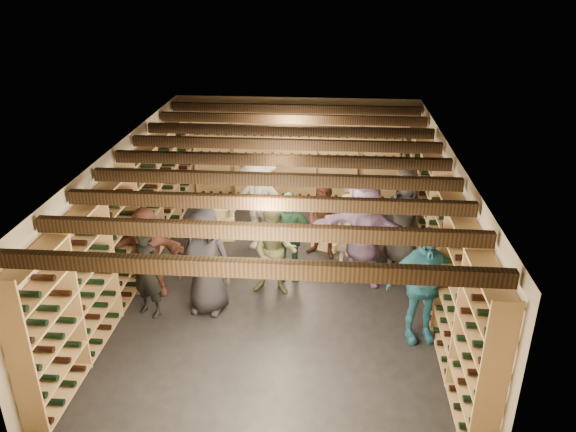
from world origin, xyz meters
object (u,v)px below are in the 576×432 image
(crate_stack_right, at_px, (356,235))
(person_1, at_px, (147,273))
(person_2, at_px, (275,252))
(person_12, at_px, (404,217))
(person_5, at_px, (147,251))
(person_10, at_px, (288,236))
(person_4, at_px, (422,285))
(person_8, at_px, (325,221))
(person_9, at_px, (258,203))
(person_7, at_px, (353,223))
(crate_loose, at_px, (326,244))
(crate_stack_left, at_px, (222,223))
(person_0, at_px, (206,261))
(person_11, at_px, (363,232))

(crate_stack_right, bearing_deg, person_1, -143.80)
(person_2, distance_m, person_12, 2.59)
(person_5, bearing_deg, person_10, 16.42)
(person_10, height_order, person_12, person_12)
(person_4, distance_m, person_8, 2.86)
(person_9, bearing_deg, person_8, 0.28)
(crate_stack_right, distance_m, person_8, 0.79)
(person_7, height_order, person_10, person_7)
(crate_stack_right, xyz_separation_m, person_5, (-3.52, -1.79, 0.44))
(crate_stack_right, height_order, crate_loose, crate_stack_right)
(crate_stack_left, bearing_deg, person_9, -22.28)
(person_0, bearing_deg, crate_loose, 60.34)
(crate_stack_right, xyz_separation_m, person_9, (-1.89, 0.00, 0.61))
(person_11, bearing_deg, person_7, 122.89)
(crate_stack_left, xyz_separation_m, person_0, (0.26, -2.57, 0.55))
(crate_stack_right, distance_m, person_9, 1.99)
(person_5, height_order, person_10, person_10)
(person_9, distance_m, person_10, 1.30)
(person_10, height_order, person_11, person_11)
(person_1, xyz_separation_m, person_7, (3.23, 1.84, 0.12))
(crate_stack_left, xyz_separation_m, person_10, (1.46, -1.44, 0.47))
(person_10, bearing_deg, crate_stack_left, 131.43)
(crate_stack_left, distance_m, person_8, 2.20)
(person_0, relative_size, person_1, 1.19)
(person_2, relative_size, person_10, 0.95)
(crate_stack_right, height_order, person_4, person_4)
(person_4, bearing_deg, person_10, 130.50)
(person_2, height_order, person_4, person_4)
(crate_stack_right, relative_size, person_2, 0.44)
(person_1, xyz_separation_m, person_9, (1.44, 2.44, 0.20))
(crate_stack_right, height_order, person_12, person_12)
(person_10, bearing_deg, person_7, 20.28)
(person_1, bearing_deg, person_7, 51.63)
(person_8, xyz_separation_m, person_11, (0.67, -0.88, 0.21))
(person_12, bearing_deg, crate_stack_right, 172.56)
(person_5, relative_size, person_11, 0.82)
(crate_loose, relative_size, person_1, 0.33)
(person_1, bearing_deg, person_8, 60.52)
(person_5, xyz_separation_m, person_7, (3.42, 1.19, 0.10))
(crate_loose, height_order, person_4, person_4)
(person_5, height_order, person_7, person_7)
(person_0, distance_m, person_5, 1.18)
(crate_stack_right, relative_size, person_10, 0.42)
(person_9, relative_size, person_10, 1.17)
(person_4, xyz_separation_m, person_5, (-4.36, 0.94, -0.13))
(person_4, bearing_deg, crate_loose, 105.27)
(crate_stack_left, xyz_separation_m, person_8, (2.08, -0.60, 0.41))
(crate_stack_left, height_order, crate_loose, crate_stack_left)
(person_2, xyz_separation_m, person_5, (-2.11, -0.16, 0.00))
(crate_stack_right, bearing_deg, person_10, -138.14)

